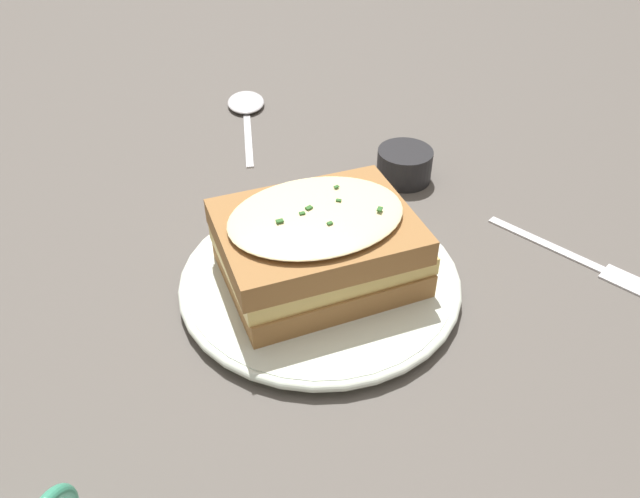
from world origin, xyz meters
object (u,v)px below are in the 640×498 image
(sandwich, at_px, (318,245))
(fork, at_px, (604,270))
(spoon, at_px, (246,106))
(condiment_pot, at_px, (404,165))
(dinner_plate, at_px, (320,280))

(sandwich, xyz_separation_m, fork, (-0.19, -0.16, -0.04))
(spoon, relative_size, condiment_pot, 2.65)
(condiment_pot, bearing_deg, sandwich, 98.71)
(fork, bearing_deg, spoon, -89.68)
(fork, height_order, condiment_pot, condiment_pot)
(dinner_plate, xyz_separation_m, fork, (-0.19, -0.16, -0.01))
(sandwich, distance_m, fork, 0.25)
(sandwich, height_order, condiment_pot, sandwich)
(fork, relative_size, spoon, 1.19)
(spoon, bearing_deg, sandwich, -81.47)
(condiment_pot, bearing_deg, fork, 173.10)
(dinner_plate, bearing_deg, sandwich, 66.73)
(sandwich, height_order, spoon, sandwich)
(dinner_plate, height_order, condiment_pot, condiment_pot)
(dinner_plate, bearing_deg, condiment_pot, -81.06)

